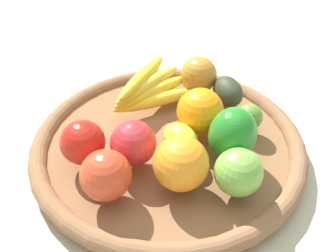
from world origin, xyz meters
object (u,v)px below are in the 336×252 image
Objects in this scene: lime_0 at (249,117)px; avocado at (228,91)px; orange_0 at (181,163)px; apple_2 at (106,175)px; bell_pepper at (233,135)px; apple_4 at (133,143)px; orange_1 at (200,112)px; lemon_0 at (180,140)px; apple_1 at (238,172)px; apple_0 at (83,142)px; apple_3 at (199,75)px; banana_bunch at (150,88)px.

avocado is at bearing 24.05° from lime_0.
lime_0 is 0.58× the size of orange_0.
bell_pepper is (0.09, -0.18, 0.01)m from apple_2.
avocado is at bearing -41.69° from apple_4.
orange_1 is (-0.01, 0.09, 0.02)m from lime_0.
lemon_0 is at bearing 150.54° from avocado.
avocado is at bearing 0.82° from apple_1.
apple_0 is 0.24m from bell_pepper.
bell_pepper is at bearing -82.59° from apple_4.
apple_3 is 0.26m from orange_0.
apple_3 is at bearing 12.85° from apple_1.
avocado is (0.18, -0.24, -0.01)m from apple_0.
apple_3 is at bearing -24.92° from apple_4.
apple_2 is (-0.29, 0.13, 0.00)m from apple_3.
lemon_0 is 0.93× the size of apple_3.
apple_3 is at bearing 38.45° from lime_0.
orange_1 is at bearing 149.64° from avocado.
lemon_0 is 0.83× the size of orange_0.
avocado is 1.07× the size of apple_1.
lime_0 is at bearing -62.43° from apple_4.
orange_1 reaches higher than lemon_0.
bell_pepper is at bearing 155.61° from lime_0.
apple_4 is at bearing 155.08° from apple_3.
orange_1 is (0.09, -0.18, 0.01)m from apple_0.
apple_1 reaches higher than avocado.
apple_2 is at bearing 96.66° from apple_1.
apple_3 is 0.96× the size of avocado.
lemon_0 is 0.07m from orange_1.
apple_1 is (0.02, -0.19, -0.00)m from apple_2.
lime_0 is (0.07, -0.12, -0.00)m from lemon_0.
avocado is (0.08, 0.03, 0.00)m from lime_0.
orange_0 reaches higher than apple_0.
orange_0 is 0.13m from orange_1.
apple_4 is (0.07, -0.03, -0.00)m from apple_2.
orange_0 reaches higher than lemon_0.
bell_pepper reaches higher than apple_1.
lemon_0 is 0.14m from lime_0.
apple_3 is at bearing -24.07° from apple_2.
apple_2 is 0.92× the size of orange_1.
orange_1 is at bearing -28.04° from lemon_0.
apple_3 is 0.90× the size of orange_1.
lime_0 is at bearing -69.13° from apple_0.
avocado reaches higher than lemon_0.
apple_1 is at bearing 168.36° from lime_0.
bell_pepper is (0.02, -0.23, 0.01)m from apple_0.
banana_bunch is 0.17m from apple_4.
apple_0 is 0.42× the size of banana_bunch.
lime_0 is at bearing -38.35° from orange_0.
apple_1 is at bearing -83.34° from apple_2.
lemon_0 is 0.74× the size of bell_pepper.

